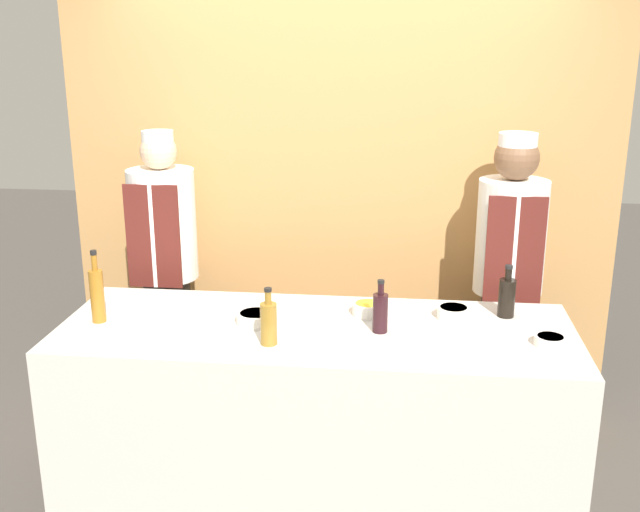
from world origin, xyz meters
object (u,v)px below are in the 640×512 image
(cutting_board, at_px, (161,307))
(bottle_amber, at_px, (97,294))
(bottle_wine, at_px, (380,312))
(chef_right, at_px, (507,280))
(sauce_bowl_yellow, at_px, (368,308))
(sauce_bowl_green, at_px, (453,312))
(chef_left, at_px, (166,271))
(sauce_bowl_brown, at_px, (255,317))
(bottle_vinegar, at_px, (269,322))
(sauce_bowl_purple, at_px, (550,340))
(bottle_soy, at_px, (507,296))

(cutting_board, bearing_deg, bottle_amber, -142.11)
(bottle_wine, height_order, bottle_amber, bottle_amber)
(chef_right, bearing_deg, sauce_bowl_yellow, -140.34)
(sauce_bowl_green, distance_m, chef_left, 1.65)
(sauce_bowl_green, xyz_separation_m, chef_right, (0.32, 0.59, -0.03))
(sauce_bowl_brown, bearing_deg, cutting_board, 165.82)
(bottle_vinegar, bearing_deg, chef_left, 128.04)
(cutting_board, relative_size, bottle_vinegar, 1.47)
(sauce_bowl_yellow, xyz_separation_m, bottle_wine, (0.06, -0.19, 0.06))
(sauce_bowl_green, xyz_separation_m, sauce_bowl_yellow, (-0.39, -0.00, 0.00))
(chef_right, bearing_deg, bottle_wine, -129.60)
(bottle_vinegar, xyz_separation_m, bottle_amber, (-0.81, 0.16, 0.03))
(sauce_bowl_purple, bearing_deg, bottle_soy, 113.85)
(bottle_wine, bearing_deg, bottle_soy, 23.71)
(sauce_bowl_purple, distance_m, chef_right, 0.86)
(bottle_soy, height_order, bottle_amber, bottle_amber)
(bottle_soy, height_order, chef_right, chef_right)
(chef_right, bearing_deg, sauce_bowl_brown, -148.23)
(bottle_vinegar, bearing_deg, sauce_bowl_yellow, 43.81)
(bottle_soy, bearing_deg, bottle_vinegar, -156.97)
(sauce_bowl_purple, xyz_separation_m, chef_left, (-1.93, 0.85, -0.04))
(cutting_board, height_order, chef_left, chef_left)
(cutting_board, height_order, chef_right, chef_right)
(cutting_board, relative_size, chef_left, 0.22)
(sauce_bowl_purple, distance_m, bottle_amber, 1.98)
(sauce_bowl_green, bearing_deg, sauce_bowl_brown, -169.76)
(sauce_bowl_yellow, distance_m, bottle_soy, 0.64)
(sauce_bowl_green, height_order, sauce_bowl_purple, sauce_bowl_green)
(sauce_bowl_purple, bearing_deg, cutting_board, 172.59)
(cutting_board, xyz_separation_m, chef_left, (-0.18, 0.62, -0.03))
(bottle_wine, xyz_separation_m, chef_right, (0.65, 0.78, -0.09))
(cutting_board, bearing_deg, sauce_bowl_purple, -7.41)
(sauce_bowl_green, distance_m, bottle_vinegar, 0.88)
(sauce_bowl_brown, xyz_separation_m, bottle_soy, (1.13, 0.22, 0.07))
(sauce_bowl_yellow, bearing_deg, chef_right, 39.66)
(bottle_amber, bearing_deg, cutting_board, 37.89)
(sauce_bowl_brown, distance_m, cutting_board, 0.50)
(cutting_board, xyz_separation_m, bottle_vinegar, (0.58, -0.34, 0.09))
(cutting_board, bearing_deg, sauce_bowl_yellow, 2.24)
(sauce_bowl_brown, distance_m, sauce_bowl_green, 0.90)
(sauce_bowl_purple, xyz_separation_m, cutting_board, (-1.75, 0.23, -0.01))
(sauce_bowl_green, bearing_deg, bottle_soy, 13.05)
(cutting_board, xyz_separation_m, bottle_wine, (1.04, -0.15, 0.08))
(sauce_bowl_yellow, bearing_deg, sauce_bowl_purple, -18.95)
(chef_left, xyz_separation_m, chef_right, (1.86, 0.00, 0.02))
(sauce_bowl_yellow, height_order, bottle_amber, bottle_amber)
(sauce_bowl_yellow, bearing_deg, bottle_wine, -72.09)
(bottle_amber, height_order, chef_right, chef_right)
(sauce_bowl_brown, height_order, sauce_bowl_yellow, sauce_bowl_yellow)
(bottle_soy, relative_size, bottle_amber, 0.73)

